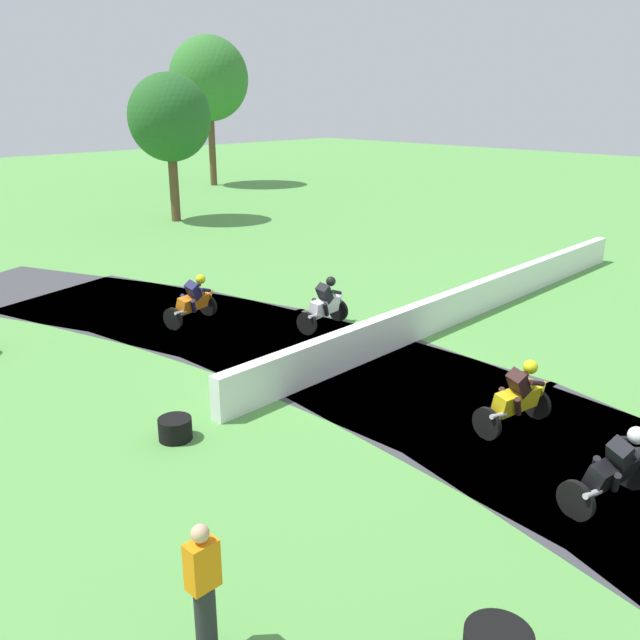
{
  "coord_description": "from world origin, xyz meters",
  "views": [
    {
      "loc": [
        -10.5,
        -9.64,
        5.85
      ],
      "look_at": [
        -0.05,
        0.9,
        0.9
      ],
      "focal_mm": 38.11,
      "sensor_mm": 36.0,
      "label": 1
    }
  ],
  "objects": [
    {
      "name": "ground_plane",
      "position": [
        0.0,
        0.0,
        0.0
      ],
      "size": [
        120.0,
        120.0,
        0.0
      ],
      "primitive_type": "plane",
      "color": "#569947"
    },
    {
      "name": "track_asphalt",
      "position": [
        -0.83,
        -0.03,
        0.0
      ],
      "size": [
        8.32,
        29.37,
        0.01
      ],
      "color": "#3D3D42",
      "rests_on": "ground"
    },
    {
      "name": "safety_barrier",
      "position": [
        5.05,
        0.15,
        0.45
      ],
      "size": [
        17.74,
        0.84,
        0.9
      ],
      "primitive_type": "cube",
      "rotation": [
        0.0,
        0.0,
        -1.54
      ],
      "color": "white",
      "rests_on": "ground"
    },
    {
      "name": "motorcycle_lead_black",
      "position": [
        -1.19,
        -6.48,
        0.63
      ],
      "size": [
        1.7,
        0.98,
        1.42
      ],
      "color": "black",
      "rests_on": "ground"
    },
    {
      "name": "motorcycle_chase_yellow",
      "position": [
        -0.02,
        -4.22,
        0.65
      ],
      "size": [
        1.71,
        0.92,
        1.43
      ],
      "color": "black",
      "rests_on": "ground"
    },
    {
      "name": "motorcycle_trailing_white",
      "position": [
        1.56,
        2.28,
        0.66
      ],
      "size": [
        1.69,
        0.91,
        1.43
      ],
      "color": "black",
      "rests_on": "ground"
    },
    {
      "name": "motorcycle_fourth_orange",
      "position": [
        -0.65,
        5.05,
        0.64
      ],
      "size": [
        1.72,
        1.1,
        1.43
      ],
      "color": "black",
      "rests_on": "ground"
    },
    {
      "name": "tire_stack_mid_a",
      "position": [
        -4.71,
        -0.14,
        0.2
      ],
      "size": [
        0.6,
        0.6,
        0.4
      ],
      "color": "black",
      "rests_on": "ground"
    },
    {
      "name": "track_marshal",
      "position": [
        -7.19,
        -4.54,
        0.82
      ],
      "size": [
        0.34,
        0.24,
        1.63
      ],
      "color": "#232328",
      "rests_on": "ground"
    },
    {
      "name": "tree_far_left",
      "position": [
        7.63,
        18.58,
        4.79
      ],
      "size": [
        3.83,
        3.83,
        6.83
      ],
      "color": "brown",
      "rests_on": "ground"
    },
    {
      "name": "tree_far_right",
      "position": [
        17.12,
        28.44,
        6.78
      ],
      "size": [
        5.07,
        5.07,
        9.47
      ],
      "color": "brown",
      "rests_on": "ground"
    }
  ]
}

